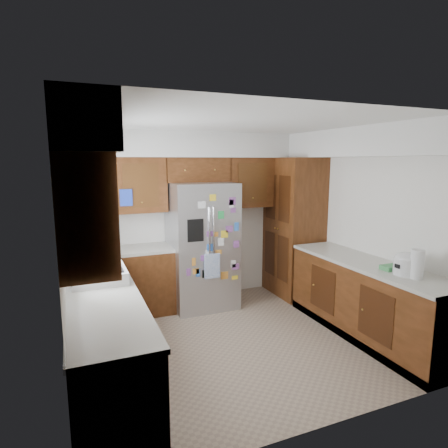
% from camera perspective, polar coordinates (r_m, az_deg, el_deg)
% --- Properties ---
extents(floor, '(3.60, 3.60, 0.00)m').
position_cam_1_polar(floor, '(4.64, 1.87, -17.31)').
color(floor, tan).
rests_on(floor, ground).
extents(room_shell, '(3.64, 3.24, 2.52)m').
position_cam_1_polar(room_shell, '(4.44, -1.19, 6.01)').
color(room_shell, white).
rests_on(room_shell, ground).
extents(left_counter_run, '(1.36, 3.20, 0.92)m').
position_cam_1_polar(left_counter_run, '(4.16, -16.18, -14.47)').
color(left_counter_run, '#3E200C').
rests_on(left_counter_run, ground).
extents(right_counter_run, '(0.63, 2.25, 0.92)m').
position_cam_1_polar(right_counter_run, '(4.90, 20.87, -11.11)').
color(right_counter_run, '#3E200C').
rests_on(right_counter_run, ground).
extents(pantry, '(0.60, 0.90, 2.15)m').
position_cam_1_polar(pantry, '(5.96, 10.55, -0.48)').
color(pantry, '#3E200C').
rests_on(pantry, ground).
extents(fridge, '(0.90, 0.79, 1.80)m').
position_cam_1_polar(fridge, '(5.40, -3.35, -3.28)').
color(fridge, '#A9A9AE').
rests_on(fridge, ground).
extents(bridge_cabinet, '(0.96, 0.34, 0.35)m').
position_cam_1_polar(bridge_cabinet, '(5.48, -4.24, 8.25)').
color(bridge_cabinet, '#3E200C').
rests_on(bridge_cabinet, fridge).
extents(fridge_top_items, '(0.85, 0.36, 0.30)m').
position_cam_1_polar(fridge_top_items, '(5.45, -4.68, 11.50)').
color(fridge_top_items, '#2E65BA').
rests_on(fridge_top_items, bridge_cabinet).
extents(sink_assembly, '(0.52, 0.70, 0.37)m').
position_cam_1_polar(sink_assembly, '(4.03, -18.63, -6.95)').
color(sink_assembly, white).
rests_on(sink_assembly, left_counter_run).
extents(left_counter_clutter, '(0.33, 0.78, 0.38)m').
position_cam_1_polar(left_counter_clutter, '(4.72, -18.94, -3.78)').
color(left_counter_clutter, black).
rests_on(left_counter_clutter, left_counter_run).
extents(rice_cooker, '(0.28, 0.27, 0.24)m').
position_cam_1_polar(rice_cooker, '(4.37, 26.13, -5.40)').
color(rice_cooker, silver).
rests_on(rice_cooker, right_counter_run).
extents(paper_towel, '(0.13, 0.13, 0.30)m').
position_cam_1_polar(paper_towel, '(4.27, 27.34, -5.45)').
color(paper_towel, white).
rests_on(paper_towel, right_counter_run).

